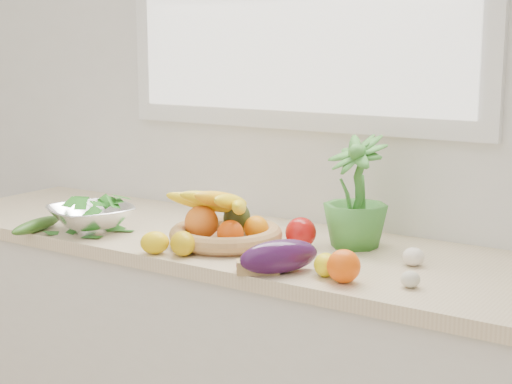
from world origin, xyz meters
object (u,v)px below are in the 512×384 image
Objects in this scene: fruit_basket at (225,227)px; potted_herb at (356,193)px; apple at (301,233)px; cucumber at (36,225)px; colander_with_spinach at (91,211)px; eggplant at (279,257)px.

potted_herb is at bearing 28.91° from fruit_basket.
cucumber is (-0.77, -0.28, -0.02)m from apple.
potted_herb is 0.81m from colander_with_spinach.
apple is 0.27× the size of potted_herb.
potted_herb is 0.89× the size of fruit_basket.
fruit_basket is at bearing -158.11° from apple.
apple is 0.19m from potted_herb.
apple is 0.26m from eggplant.
eggplant is at bearing -96.67° from potted_herb.
eggplant is at bearing -71.86° from apple.
apple is 0.24× the size of fruit_basket.
colander_with_spinach is (-0.71, 0.05, 0.02)m from eggplant.
fruit_basket is 0.44m from colander_with_spinach.
cucumber is at bearing -160.68° from fruit_basket.
apple is at bearing 17.10° from colander_with_spinach.
fruit_basket is at bearing 150.22° from eggplant.
potted_herb reaches higher than colander_with_spinach.
eggplant is 0.66× the size of potted_herb.
colander_with_spinach is (0.15, 0.09, 0.04)m from cucumber.
apple is 0.82m from cucumber.
eggplant is 0.58× the size of fruit_basket.
apple is at bearing -141.06° from potted_herb.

